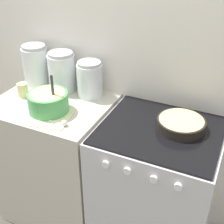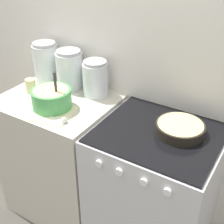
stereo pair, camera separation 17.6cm
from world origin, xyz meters
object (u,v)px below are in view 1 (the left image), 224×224
storage_jar_middle (62,74)px  stove (155,191)px  mixing_bowl (48,101)px  storage_jar_left (36,68)px  baking_pan (181,124)px  storage_jar_right (90,81)px  tin_can (23,90)px

storage_jar_middle → stove: bearing=-14.1°
mixing_bowl → storage_jar_left: storage_jar_left is taller
baking_pan → storage_jar_left: 1.06m
mixing_bowl → storage_jar_left: bearing=135.7°
stove → storage_jar_right: storage_jar_right is taller
mixing_bowl → storage_jar_left: 0.41m
mixing_bowl → storage_jar_middle: size_ratio=0.93×
stove → storage_jar_middle: storage_jar_middle is taller
storage_jar_middle → storage_jar_left: bearing=-180.0°
storage_jar_right → tin_can: 0.44m
mixing_bowl → baking_pan: mixing_bowl is taller
mixing_bowl → storage_jar_middle: (-0.08, 0.29, 0.04)m
storage_jar_left → tin_can: (0.03, -0.20, -0.07)m
mixing_bowl → storage_jar_right: 0.31m
stove → storage_jar_left: (-0.95, 0.19, 0.59)m
storage_jar_middle → storage_jar_right: size_ratio=1.13×
mixing_bowl → tin_can: bearing=161.4°
storage_jar_right → storage_jar_left: bearing=180.0°
storage_jar_middle → storage_jar_right: 0.21m
mixing_bowl → storage_jar_middle: 0.30m
storage_jar_left → storage_jar_right: storage_jar_left is taller
tin_can → storage_jar_middle: bearing=47.8°
storage_jar_middle → tin_can: size_ratio=2.87×
storage_jar_right → tin_can: size_ratio=2.55×
mixing_bowl → storage_jar_right: size_ratio=1.04×
stove → storage_jar_left: bearing=168.9°
mixing_bowl → baking_pan: (0.76, 0.15, -0.04)m
storage_jar_right → tin_can: (-0.39, -0.20, -0.05)m
mixing_bowl → storage_jar_middle: storage_jar_middle is taller
storage_jar_left → storage_jar_middle: (0.21, 0.00, -0.01)m
mixing_bowl → tin_can: (-0.26, 0.09, -0.02)m
storage_jar_middle → tin_can: bearing=-132.2°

